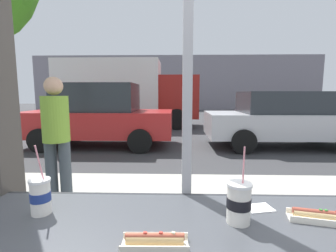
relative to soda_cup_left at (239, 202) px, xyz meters
The scene contains 13 objects.
ground_plane 8.33m from the soda_cup_left, 91.40° to the left, with size 60.00×60.00×0.00m, color #38383A.
sidewalk_strip 2.13m from the soda_cup_left, 96.21° to the left, with size 16.00×2.80×0.11m, color #B2ADA3.
window_wall 0.84m from the soda_cup_left, 121.29° to the left, with size 2.74×0.20×2.90m.
building_facade_far 23.66m from the soda_cup_left, 90.49° to the left, with size 28.00×1.20×5.25m, color gray.
soda_cup_left is the anchor object (origin of this frame).
soda_cup_right 0.86m from the soda_cup_left, behind, with size 0.09×0.09×0.32m.
hotdog_tray_near 0.38m from the soda_cup_left, 152.62° to the right, with size 0.24×0.09×0.05m.
hotdog_tray_far 0.36m from the soda_cup_left, ahead, with size 0.27×0.14×0.05m.
napkin_wrapper 0.20m from the soda_cup_left, 44.58° to the left, with size 0.12×0.09×0.00m, color white.
parked_car_red 6.61m from the soda_cup_left, 112.25° to the left, with size 4.26×1.95×1.83m.
parked_car_silver 6.74m from the soda_cup_left, 65.21° to the left, with size 4.33×1.95×1.60m.
box_truck 10.86m from the soda_cup_left, 103.92° to the left, with size 6.39×2.44×3.06m.
pedestrian 2.61m from the soda_cup_left, 131.45° to the left, with size 0.32×0.32×1.63m.
Camera 1 is at (-0.06, -1.22, 1.53)m, focal length 26.09 mm.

